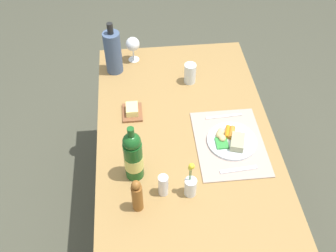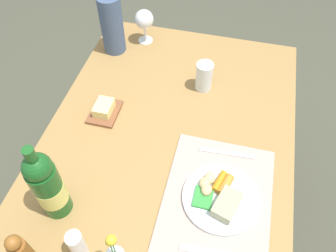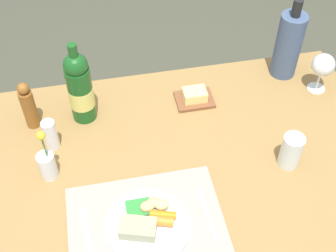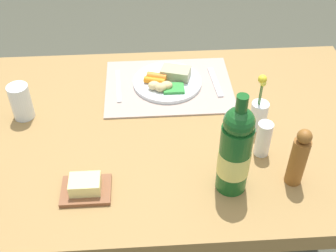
# 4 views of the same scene
# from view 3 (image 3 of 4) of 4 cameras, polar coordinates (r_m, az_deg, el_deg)

# --- Properties ---
(dining_table) EXTENTS (1.46, 0.85, 0.74)m
(dining_table) POSITION_cam_3_polar(r_m,az_deg,el_deg) (1.46, -1.15, -6.63)
(dining_table) COLOR olive
(dining_table) RESTS_ON ground_plane
(placemat) EXTENTS (0.43, 0.32, 0.01)m
(placemat) POSITION_cam_3_polar(r_m,az_deg,el_deg) (1.28, -2.75, -12.21)
(placemat) COLOR tan
(placemat) RESTS_ON dining_table
(dinner_plate) EXTENTS (0.24, 0.24, 0.05)m
(dinner_plate) POSITION_cam_3_polar(r_m,az_deg,el_deg) (1.26, -2.57, -12.06)
(dinner_plate) COLOR silver
(dinner_plate) RESTS_ON placemat
(fork) EXTENTS (0.03, 0.17, 0.00)m
(fork) POSITION_cam_3_polar(r_m,az_deg,el_deg) (1.28, -10.09, -13.39)
(fork) COLOR silver
(fork) RESTS_ON placemat
(knife) EXTENTS (0.02, 0.18, 0.00)m
(knife) POSITION_cam_3_polar(r_m,az_deg,el_deg) (1.30, 4.92, -10.96)
(knife) COLOR silver
(knife) RESTS_ON placemat
(cooler_bottle) EXTENTS (0.09, 0.09, 0.31)m
(cooler_bottle) POSITION_cam_3_polar(r_m,az_deg,el_deg) (1.68, 14.91, 9.87)
(cooler_bottle) COLOR #425575
(cooler_bottle) RESTS_ON dining_table
(flower_vase) EXTENTS (0.05, 0.05, 0.19)m
(flower_vase) POSITION_cam_3_polar(r_m,az_deg,el_deg) (1.38, -14.99, -4.56)
(flower_vase) COLOR silver
(flower_vase) RESTS_ON dining_table
(butter_dish) EXTENTS (0.13, 0.10, 0.05)m
(butter_dish) POSITION_cam_3_polar(r_m,az_deg,el_deg) (1.58, 3.36, 3.67)
(butter_dish) COLOR brown
(butter_dish) RESTS_ON dining_table
(salt_shaker) EXTENTS (0.04, 0.04, 0.11)m
(salt_shaker) POSITION_cam_3_polar(r_m,az_deg,el_deg) (1.45, -14.56, -1.10)
(salt_shaker) COLOR white
(salt_shaker) RESTS_ON dining_table
(wine_glass) EXTENTS (0.08, 0.08, 0.15)m
(wine_glass) POSITION_cam_3_polar(r_m,az_deg,el_deg) (1.65, 18.94, 7.18)
(wine_glass) COLOR white
(wine_glass) RESTS_ON dining_table
(wine_bottle) EXTENTS (0.08, 0.08, 0.30)m
(wine_bottle) POSITION_cam_3_polar(r_m,az_deg,el_deg) (1.48, -11.03, 4.70)
(wine_bottle) COLOR #17521D
(wine_bottle) RESTS_ON dining_table
(water_tumbler) EXTENTS (0.06, 0.06, 0.12)m
(water_tumbler) POSITION_cam_3_polar(r_m,az_deg,el_deg) (1.41, 15.18, -3.24)
(water_tumbler) COLOR silver
(water_tumbler) RESTS_ON dining_table
(pepper_mill) EXTENTS (0.04, 0.04, 0.18)m
(pepper_mill) POSITION_cam_3_polar(r_m,az_deg,el_deg) (1.52, -17.15, 2.42)
(pepper_mill) COLOR brown
(pepper_mill) RESTS_ON dining_table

